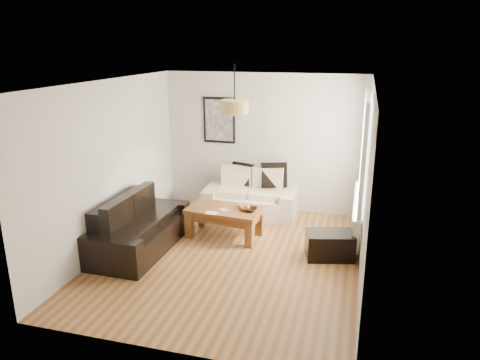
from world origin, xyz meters
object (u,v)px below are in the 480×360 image
(coffee_table, at_px, (225,222))
(ottoman, at_px, (330,245))
(sofa_leather, at_px, (140,225))
(loveseat_cream, at_px, (251,194))

(coffee_table, bearing_deg, ottoman, -10.90)
(sofa_leather, relative_size, ottoman, 2.67)
(sofa_leather, xyz_separation_m, coffee_table, (1.13, 0.82, -0.15))
(loveseat_cream, bearing_deg, coffee_table, -103.31)
(sofa_leather, bearing_deg, ottoman, -79.32)
(coffee_table, distance_m, ottoman, 1.79)
(sofa_leather, height_order, coffee_table, sofa_leather)
(sofa_leather, height_order, ottoman, sofa_leather)
(sofa_leather, distance_m, ottoman, 2.93)
(coffee_table, bearing_deg, sofa_leather, -143.91)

